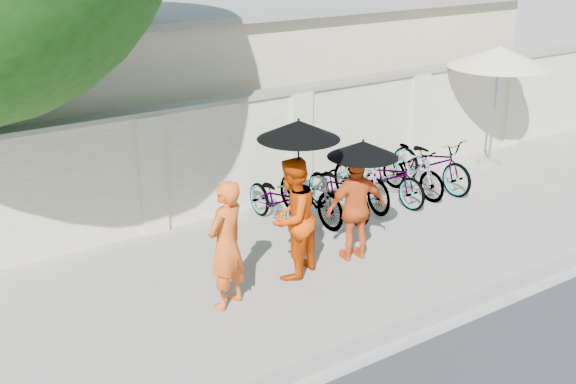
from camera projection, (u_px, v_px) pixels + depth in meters
ground at (310, 286)px, 10.36m from camera, size 80.00×80.00×0.00m
kerb at (390, 334)px, 9.02m from camera, size 40.00×0.16×0.12m
compound_wall at (251, 153)px, 13.01m from camera, size 20.00×0.30×2.00m
building_behind at (200, 79)px, 16.26m from camera, size 14.00×6.00×3.20m
monk_left at (226, 245)px, 9.53m from camera, size 0.77×0.65×1.80m
monk_center at (292, 218)px, 10.37m from camera, size 1.08×0.99×1.81m
parasol_center at (299, 130)px, 9.87m from camera, size 1.16×1.16×1.34m
monk_right at (356, 208)px, 10.94m from camera, size 1.03×0.60×1.65m
parasol_right at (363, 149)px, 10.56m from camera, size 1.06×1.06×0.97m
patio_umbrella at (499, 58)px, 14.86m from camera, size 2.58×2.58×2.53m
bike_0 at (278, 200)px, 12.25m from camera, size 0.65×1.79×0.93m
bike_1 at (310, 192)px, 12.44m from camera, size 0.56×1.80×1.07m
bike_2 at (339, 189)px, 12.74m from camera, size 0.73×1.85×0.96m
bike_3 at (361, 178)px, 13.11m from camera, size 0.66×1.82×1.07m
bike_4 at (388, 177)px, 13.38m from camera, size 0.78×1.87×0.96m
bike_5 at (413, 171)px, 13.66m from camera, size 0.53×1.61×0.95m
bike_6 at (431, 162)px, 14.04m from camera, size 0.83×2.02×1.04m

